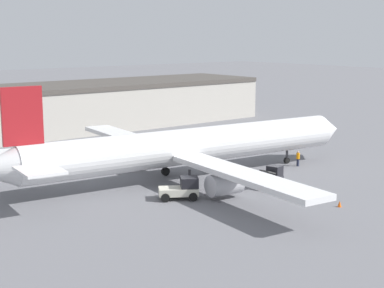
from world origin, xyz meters
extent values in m
plane|color=slate|center=(0.00, 0.00, 0.00)|extent=(400.00, 400.00, 0.00)
cylinder|color=silver|center=(0.00, 0.00, 3.43)|extent=(36.70, 7.83, 3.70)
cone|color=silver|center=(19.61, -2.25, 3.43)|extent=(3.35, 3.93, 3.62)
cube|color=silver|center=(-0.54, 11.34, 2.79)|extent=(5.27, 18.95, 0.50)
cube|color=silver|center=(-3.09, -10.92, 2.79)|extent=(5.27, 18.95, 0.50)
cylinder|color=#B7B7BC|center=(-0.86, 8.55, 1.38)|extent=(3.39, 2.36, 2.01)
cylinder|color=#B7B7BC|center=(-2.77, -8.13, 1.38)|extent=(3.39, 2.36, 2.01)
cube|color=maroon|center=(-17.40, 2.00, 7.85)|extent=(3.61, 0.77, 5.13)
cube|color=silver|center=(-16.94, 6.03, 3.80)|extent=(3.81, 4.78, 0.24)
cube|color=silver|center=(-17.87, -2.04, 3.80)|extent=(3.81, 4.78, 0.24)
cylinder|color=#38383D|center=(13.06, -1.50, 0.79)|extent=(0.28, 0.28, 1.59)
cylinder|color=black|center=(13.06, -1.50, 0.35)|extent=(0.74, 0.43, 0.70)
cylinder|color=#38383D|center=(-2.09, -2.18, 0.79)|extent=(0.28, 0.28, 1.59)
cylinder|color=black|center=(-2.09, -2.18, 0.45)|extent=(0.93, 0.45, 0.90)
cylinder|color=#38383D|center=(-1.54, 2.59, 0.79)|extent=(0.28, 0.28, 1.59)
cylinder|color=black|center=(-1.54, 2.59, 0.45)|extent=(0.93, 0.45, 0.90)
cylinder|color=#1E2338|center=(12.93, -3.29, 0.42)|extent=(0.28, 0.28, 0.85)
cylinder|color=orange|center=(12.93, -3.29, 1.18)|extent=(0.39, 0.39, 0.67)
sphere|color=tan|center=(12.93, -3.29, 1.64)|extent=(0.25, 0.25, 0.25)
cube|color=beige|center=(-6.08, -5.52, 0.73)|extent=(3.95, 3.40, 0.68)
cube|color=black|center=(-5.24, -6.06, 1.56)|extent=(2.17, 2.17, 0.97)
cylinder|color=black|center=(-5.50, -6.93, 0.39)|extent=(0.82, 0.66, 0.79)
cylinder|color=black|center=(-4.56, -5.46, 0.39)|extent=(0.82, 0.66, 0.79)
cylinder|color=black|center=(-7.61, -5.58, 0.39)|extent=(0.82, 0.66, 0.79)
cylinder|color=black|center=(-6.67, -4.11, 0.39)|extent=(0.82, 0.66, 0.79)
cube|color=#2D2D33|center=(3.45, -7.99, 0.71)|extent=(3.01, 2.03, 0.71)
cube|color=black|center=(4.20, -7.82, 1.57)|extent=(1.47, 1.55, 1.01)
cube|color=#333333|center=(2.97, -8.10, 1.66)|extent=(1.90, 1.38, 0.68)
cylinder|color=black|center=(4.55, -8.48, 0.36)|extent=(0.75, 0.43, 0.71)
cylinder|color=black|center=(4.22, -7.07, 0.36)|extent=(0.75, 0.43, 0.71)
cylinder|color=black|center=(2.67, -8.91, 0.36)|extent=(0.75, 0.43, 0.71)
cylinder|color=black|center=(2.35, -7.50, 0.36)|extent=(0.75, 0.43, 0.71)
cone|color=#EF590F|center=(3.30, -16.37, 0.28)|extent=(0.36, 0.36, 0.55)
camera|label=1|loc=(-37.86, -46.59, 14.77)|focal=55.00mm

